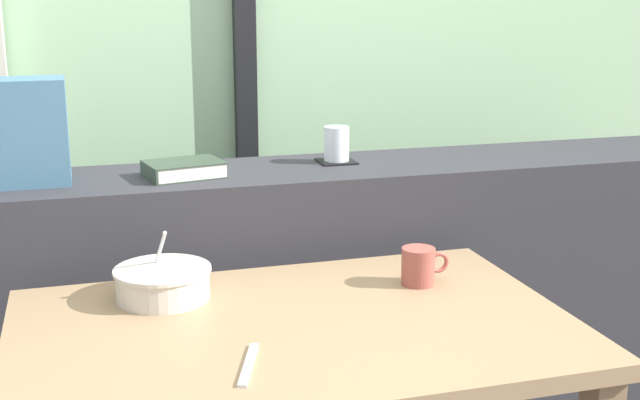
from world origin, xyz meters
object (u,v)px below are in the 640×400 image
(closed_book, at_px, (183,169))
(fork_utensil, at_px, (249,365))
(coaster_square, at_px, (336,161))
(juice_glass, at_px, (336,145))
(ceramic_mug, at_px, (419,266))
(breakfast_table, at_px, (294,370))
(soup_bowl, at_px, (163,283))

(closed_book, distance_m, fork_utensil, 0.79)
(coaster_square, relative_size, closed_book, 0.47)
(coaster_square, relative_size, juice_glass, 1.04)
(closed_book, distance_m, ceramic_mug, 0.67)
(breakfast_table, distance_m, soup_bowl, 0.35)
(coaster_square, bearing_deg, closed_book, -171.27)
(coaster_square, xyz_separation_m, fork_utensil, (-0.42, -0.83, -0.18))
(closed_book, xyz_separation_m, fork_utensil, (0.01, -0.76, -0.20))
(breakfast_table, relative_size, coaster_square, 11.19)
(breakfast_table, height_order, fork_utensil, fork_utensil)
(ceramic_mug, bearing_deg, closed_book, 135.88)
(coaster_square, distance_m, ceramic_mug, 0.54)
(juice_glass, bearing_deg, closed_book, -171.27)
(closed_book, bearing_deg, coaster_square, 8.73)
(breakfast_table, xyz_separation_m, coaster_square, (0.30, 0.66, 0.29))
(fork_utensil, height_order, ceramic_mug, ceramic_mug)
(juice_glass, xyz_separation_m, fork_utensil, (-0.42, -0.83, -0.23))
(breakfast_table, height_order, ceramic_mug, ceramic_mug)
(soup_bowl, height_order, ceramic_mug, soup_bowl)
(coaster_square, xyz_separation_m, juice_glass, (0.00, 0.00, 0.05))
(breakfast_table, relative_size, ceramic_mug, 9.90)
(breakfast_table, distance_m, closed_book, 0.68)
(breakfast_table, distance_m, coaster_square, 0.78)
(juice_glass, relative_size, ceramic_mug, 0.85)
(soup_bowl, relative_size, fork_utensil, 1.23)
(soup_bowl, distance_m, ceramic_mug, 0.57)
(breakfast_table, relative_size, closed_book, 5.23)
(closed_book, distance_m, soup_bowl, 0.43)
(closed_book, bearing_deg, soup_bowl, -104.48)
(ceramic_mug, bearing_deg, juice_glass, 93.73)
(fork_utensil, bearing_deg, juice_glass, 82.09)
(ceramic_mug, bearing_deg, coaster_square, 93.73)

